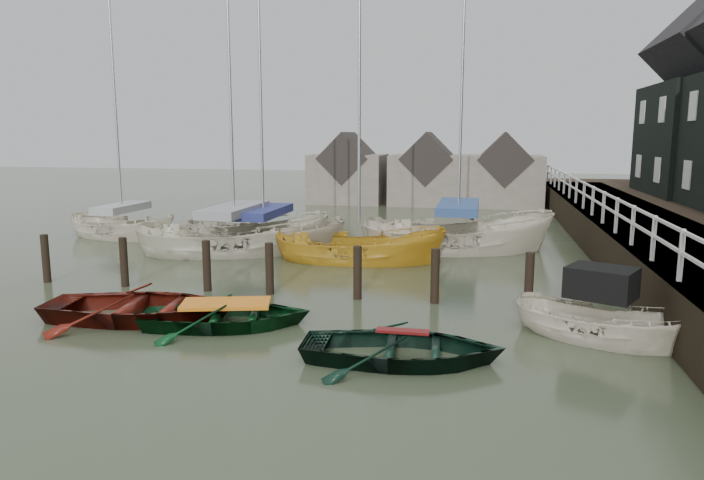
% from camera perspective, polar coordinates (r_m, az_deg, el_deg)
% --- Properties ---
extents(ground, '(120.00, 120.00, 0.00)m').
position_cam_1_polar(ground, '(13.95, -6.85, -8.19)').
color(ground, '#2D3521').
rests_on(ground, ground).
extents(pier, '(3.04, 32.00, 2.70)m').
position_cam_1_polar(pier, '(23.42, 24.41, 0.05)').
color(pier, black).
rests_on(pier, ground).
extents(mooring_pilings, '(13.72, 0.22, 1.80)m').
position_cam_1_polar(mooring_pilings, '(16.91, -7.22, -3.28)').
color(mooring_pilings, black).
rests_on(mooring_pilings, ground).
extents(far_sheds, '(14.00, 4.08, 4.39)m').
position_cam_1_polar(far_sheds, '(38.80, 6.70, 6.00)').
color(far_sheds, '#665B51').
rests_on(far_sheds, ground).
extents(rowboat_red, '(4.80, 3.74, 0.91)m').
position_cam_1_polar(rowboat_red, '(15.42, -18.61, -6.89)').
color(rowboat_red, '#52140B').
rests_on(rowboat_red, ground).
extents(rowboat_green, '(4.32, 3.58, 0.78)m').
position_cam_1_polar(rowboat_green, '(14.43, -11.31, -7.69)').
color(rowboat_green, black).
rests_on(rowboat_green, ground).
extents(rowboat_dkgreen, '(4.01, 3.00, 0.79)m').
position_cam_1_polar(rowboat_dkgreen, '(12.12, 4.61, -10.92)').
color(rowboat_dkgreen, black).
rests_on(rowboat_dkgreen, ground).
extents(motorboat, '(3.96, 2.92, 2.24)m').
position_cam_1_polar(motorboat, '(14.18, 21.59, -8.00)').
color(motorboat, beige).
rests_on(motorboat, ground).
extents(sailboat_a, '(7.31, 4.90, 11.39)m').
position_cam_1_polar(sailboat_a, '(23.06, -10.57, -1.03)').
color(sailboat_a, beige).
rests_on(sailboat_a, ground).
extents(sailboat_b, '(6.26, 2.49, 12.31)m').
position_cam_1_polar(sailboat_b, '(23.39, -7.98, -0.79)').
color(sailboat_b, '#B9B09E').
rests_on(sailboat_b, ground).
extents(sailboat_c, '(5.89, 2.31, 10.79)m').
position_cam_1_polar(sailboat_c, '(21.23, 0.64, -1.90)').
color(sailboat_c, gold).
rests_on(sailboat_c, ground).
extents(sailboat_d, '(7.53, 4.23, 12.88)m').
position_cam_1_polar(sailboat_d, '(23.42, 9.55, -0.83)').
color(sailboat_d, beige).
rests_on(sailboat_d, ground).
extents(sailboat_e, '(5.63, 3.11, 10.48)m').
position_cam_1_polar(sailboat_e, '(27.71, -20.07, 0.34)').
color(sailboat_e, beige).
rests_on(sailboat_e, ground).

